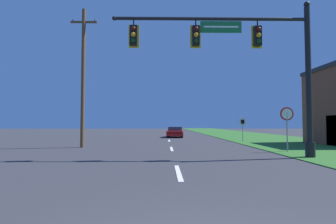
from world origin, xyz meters
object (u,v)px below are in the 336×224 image
Objects in this scene: signal_mast at (253,59)px; route_sign_post at (243,124)px; utility_pole_near at (83,75)px; stop_sign at (287,119)px; car_ahead at (175,132)px.

signal_mast is 4.72× the size of route_sign_post.
route_sign_post is 14.18m from utility_pole_near.
route_sign_post is at bearing 89.61° from stop_sign.
signal_mast is at bearing -137.39° from stop_sign.
car_ahead is 2.24× the size of route_sign_post.
car_ahead is at bearing 98.91° from signal_mast.
signal_mast is at bearing -104.07° from route_sign_post.
route_sign_post is (0.06, 8.63, -0.34)m from stop_sign.
signal_mast is at bearing -81.09° from car_ahead.
car_ahead is at bearing 127.03° from route_sign_post.
signal_mast is 4.65m from stop_sign.
car_ahead is 17.24m from stop_sign.
car_ahead is 15.50m from utility_pole_near.
stop_sign is 0.26× the size of utility_pole_near.
stop_sign is 13.22m from utility_pole_near.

